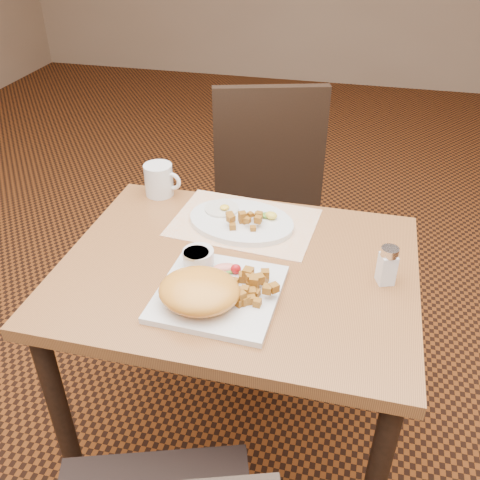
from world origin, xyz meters
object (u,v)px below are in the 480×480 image
at_px(chair_far, 271,208).
at_px(plate_square, 219,293).
at_px(plate_oval, 241,222).
at_px(table, 237,299).
at_px(coffee_mug, 160,180).
at_px(salt_shaker, 387,265).

relative_size(chair_far, plate_square, 3.46).
bearing_deg(plate_oval, table, -79.30).
height_order(table, coffee_mug, coffee_mug).
distance_m(plate_oval, salt_shaker, 0.44).
relative_size(table, coffee_mug, 7.59).
bearing_deg(coffee_mug, salt_shaker, -22.73).
xyz_separation_m(table, coffee_mug, (-0.32, 0.31, 0.16)).
height_order(table, plate_oval, plate_oval).
bearing_deg(salt_shaker, plate_square, -158.65).
bearing_deg(plate_oval, plate_square, -86.01).
xyz_separation_m(table, chair_far, (-0.03, 0.66, -0.10)).
distance_m(chair_far, plate_square, 0.82).
bearing_deg(table, plate_square, -96.27).
xyz_separation_m(chair_far, salt_shaker, (0.40, -0.64, 0.26)).
distance_m(table, salt_shaker, 0.40).
bearing_deg(plate_square, chair_far, 91.43).
relative_size(salt_shaker, coffee_mug, 0.84).
distance_m(salt_shaker, coffee_mug, 0.75).
distance_m(chair_far, plate_oval, 0.52).
distance_m(table, chair_far, 0.67).
xyz_separation_m(salt_shaker, coffee_mug, (-0.69, 0.29, -0.00)).
distance_m(chair_far, coffee_mug, 0.52).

